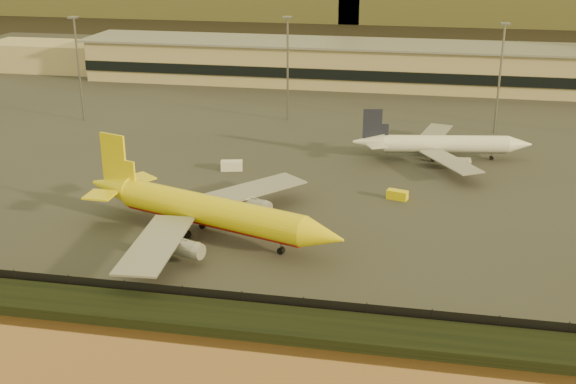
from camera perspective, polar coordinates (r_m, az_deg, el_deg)
name	(u,v)px	position (r m, az deg, el deg)	size (l,w,h in m)	color
ground	(251,263)	(106.16, -2.94, -5.66)	(900.00, 900.00, 0.00)	black
embankment	(219,318)	(91.42, -5.50, -9.89)	(320.00, 7.00, 1.40)	black
tarmac	(335,108)	(194.47, 3.73, 6.66)	(320.00, 220.00, 0.20)	#2D2D2D
perimeter_fence	(227,298)	(94.45, -4.84, -8.37)	(300.00, 0.05, 2.20)	black
terminal_building	(301,62)	(224.82, 1.06, 10.21)	(202.00, 25.00, 12.60)	tan
apron_light_masts	(390,65)	(170.39, 8.05, 9.87)	(152.20, 12.20, 25.40)	slate
dhl_cargo_jet	(207,211)	(113.50, -6.40, -1.52)	(46.19, 44.00, 14.14)	yellow
white_narrowbody_jet	(442,145)	(153.47, 12.08, 3.68)	(37.13, 35.83, 10.68)	white
gse_vehicle_yellow	(397,195)	(130.47, 8.63, -0.22)	(3.68, 1.66, 1.66)	yellow
gse_vehicle_white	(232,166)	(144.51, -4.47, 2.10)	(4.28, 1.93, 1.93)	white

